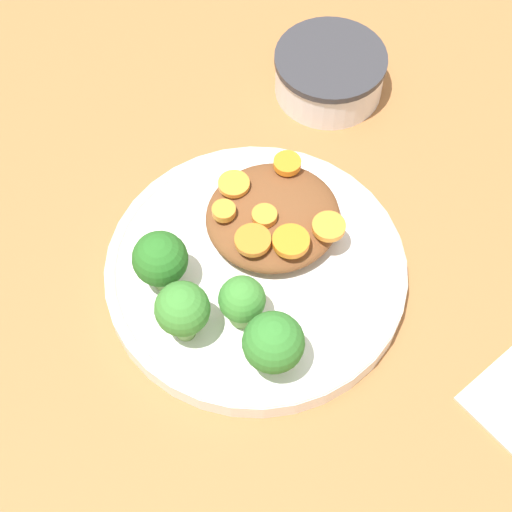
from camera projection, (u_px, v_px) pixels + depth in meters
ground_plane at (256, 278)px, 0.67m from camera, size 4.00×4.00×0.00m
plate at (256, 270)px, 0.66m from camera, size 0.23×0.23×0.02m
dip_bowl at (330, 71)px, 0.75m from camera, size 0.10×0.10×0.04m
stew_mound at (273, 217)px, 0.66m from camera, size 0.10×0.10×0.03m
broccoli_floret_0 at (160, 260)px, 0.62m from camera, size 0.04×0.04×0.05m
broccoli_floret_1 at (273, 343)px, 0.58m from camera, size 0.04×0.04×0.06m
broccoli_floret_2 at (183, 310)px, 0.59m from camera, size 0.04×0.04×0.06m
broccoli_floret_3 at (242, 301)px, 0.61m from camera, size 0.03×0.03×0.05m
carrot_slice_0 at (329, 227)px, 0.64m from camera, size 0.03×0.03×0.01m
carrot_slice_1 at (264, 216)px, 0.64m from camera, size 0.02×0.02×0.01m
carrot_slice_2 at (234, 184)px, 0.66m from camera, size 0.02×0.02×0.00m
carrot_slice_3 at (224, 211)px, 0.64m from camera, size 0.02×0.02×0.01m
carrot_slice_4 at (287, 163)px, 0.67m from camera, size 0.02×0.02×0.01m
carrot_slice_5 at (248, 242)px, 0.63m from camera, size 0.03×0.03×0.00m
carrot_slice_6 at (291, 241)px, 0.63m from camera, size 0.03×0.03×0.01m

